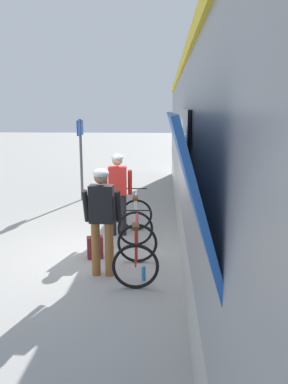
% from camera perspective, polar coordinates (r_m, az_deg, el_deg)
% --- Properties ---
extents(ground_plane, '(80.00, 80.00, 0.00)m').
position_cam_1_polar(ground_plane, '(7.08, -5.29, -9.81)').
color(ground_plane, '#A09E99').
extents(train_car, '(3.28, 20.59, 3.88)m').
position_cam_1_polar(train_car, '(6.07, 20.39, 5.01)').
color(train_car, gray).
rests_on(train_car, ground).
extents(cyclist_near_in_red, '(0.63, 0.34, 1.76)m').
position_cam_1_polar(cyclist_near_in_red, '(8.02, -3.98, 0.71)').
color(cyclist_near_in_red, '#232328').
rests_on(cyclist_near_in_red, ground).
extents(cyclist_far_in_dark, '(0.61, 0.31, 1.76)m').
position_cam_1_polar(cyclist_far_in_dark, '(6.06, -6.37, -3.11)').
color(cyclist_far_in_dark, '#935B2D').
rests_on(cyclist_far_in_dark, ground).
extents(bicycle_near_white, '(0.76, 1.11, 0.99)m').
position_cam_1_polar(bicycle_near_white, '(8.00, -1.23, -4.11)').
color(bicycle_near_white, black).
rests_on(bicycle_near_white, ground).
extents(bicycle_far_red, '(0.76, 1.10, 0.99)m').
position_cam_1_polar(bicycle_far_red, '(6.23, -1.14, -8.92)').
color(bicycle_far_red, black).
rests_on(bicycle_far_red, ground).
extents(backpack_on_platform, '(0.32, 0.25, 0.40)m').
position_cam_1_polar(backpack_on_platform, '(7.03, -7.37, -8.26)').
color(backpack_on_platform, maroon).
rests_on(backpack_on_platform, ground).
extents(water_bottle_near_the_bikes, '(0.07, 0.07, 0.23)m').
position_cam_1_polar(water_bottle_near_the_bikes, '(6.14, -0.06, -12.11)').
color(water_bottle_near_the_bikes, '#338CCC').
rests_on(water_bottle_near_the_bikes, ground).
extents(platform_sign_post, '(0.08, 0.70, 2.40)m').
position_cam_1_polar(platform_sign_post, '(11.41, -9.49, 6.86)').
color(platform_sign_post, '#595B60').
rests_on(platform_sign_post, ground).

